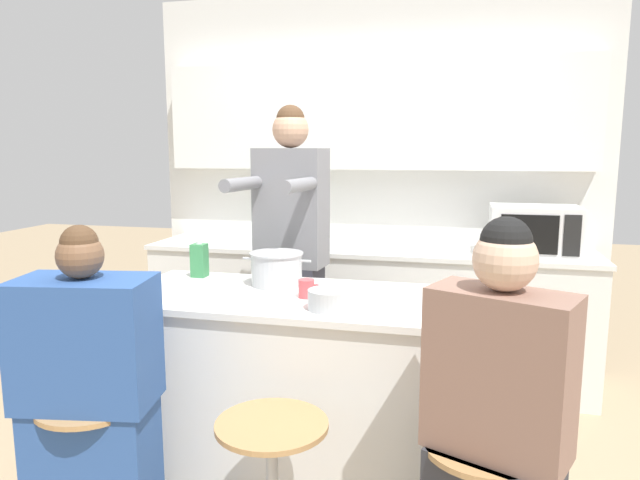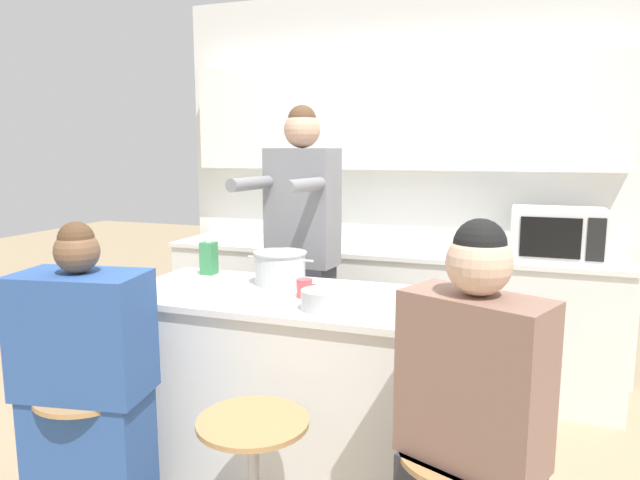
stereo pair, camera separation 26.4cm
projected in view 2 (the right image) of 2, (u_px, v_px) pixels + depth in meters
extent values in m
cube|color=silver|center=(396.00, 183.00, 4.15)|extent=(3.27, 0.06, 2.70)
cube|color=white|center=(394.00, 116.00, 3.97)|extent=(3.01, 0.16, 0.75)
cube|color=white|center=(383.00, 315.00, 3.97)|extent=(3.01, 0.59, 0.89)
cube|color=silver|center=(384.00, 250.00, 3.90)|extent=(3.04, 0.62, 0.03)
cube|color=black|center=(315.00, 476.00, 2.75)|extent=(1.72, 0.61, 0.06)
cube|color=white|center=(315.00, 388.00, 2.68)|extent=(1.80, 0.69, 0.84)
cube|color=silver|center=(315.00, 299.00, 2.62)|extent=(1.84, 0.73, 0.03)
cylinder|color=#B7BABC|center=(92.00, 464.00, 2.34)|extent=(0.04, 0.04, 0.59)
cylinder|color=tan|center=(87.00, 394.00, 2.29)|extent=(0.41, 0.41, 0.02)
cylinder|color=tan|center=(253.00, 422.00, 2.06)|extent=(0.41, 0.41, 0.02)
cylinder|color=tan|center=(462.00, 456.00, 1.83)|extent=(0.41, 0.41, 0.02)
cube|color=#383842|center=(303.00, 341.00, 3.39)|extent=(0.36, 0.25, 0.93)
cube|color=slate|center=(302.00, 207.00, 3.26)|extent=(0.41, 0.26, 0.67)
cylinder|color=slate|center=(250.00, 184.00, 3.04)|extent=(0.10, 0.37, 0.07)
cylinder|color=slate|center=(305.00, 185.00, 2.91)|extent=(0.10, 0.37, 0.07)
sphere|color=tan|center=(302.00, 130.00, 3.19)|extent=(0.22, 0.22, 0.20)
sphere|color=#513823|center=(302.00, 119.00, 3.18)|extent=(0.17, 0.17, 0.16)
cube|color=#2D5193|center=(91.00, 465.00, 2.33)|extent=(0.50, 0.34, 0.63)
cube|color=#2D5193|center=(83.00, 334.00, 2.24)|extent=(0.54, 0.37, 0.49)
sphere|color=brown|center=(77.00, 251.00, 2.19)|extent=(0.20, 0.20, 0.17)
sphere|color=#513823|center=(76.00, 239.00, 2.18)|extent=(0.16, 0.16, 0.14)
cube|color=#896656|center=(474.00, 380.00, 1.74)|extent=(0.49, 0.38, 0.53)
sphere|color=#DBB293|center=(479.00, 263.00, 1.69)|extent=(0.26, 0.26, 0.20)
sphere|color=black|center=(480.00, 245.00, 1.68)|extent=(0.21, 0.21, 0.16)
cylinder|color=#B7BABC|center=(280.00, 269.00, 2.84)|extent=(0.25, 0.25, 0.16)
cylinder|color=#B7BABC|center=(280.00, 252.00, 2.82)|extent=(0.27, 0.27, 0.01)
cylinder|color=#B7BABC|center=(253.00, 257.00, 2.88)|extent=(0.05, 0.01, 0.01)
cylinder|color=#B7BABC|center=(308.00, 261.00, 2.78)|extent=(0.05, 0.01, 0.01)
cylinder|color=#B7BABC|center=(322.00, 300.00, 2.39)|extent=(0.18, 0.18, 0.08)
cylinder|color=#DB4C51|center=(304.00, 288.00, 2.59)|extent=(0.07, 0.07, 0.08)
torus|color=#DB4C51|center=(314.00, 288.00, 2.57)|extent=(0.04, 0.01, 0.04)
cube|color=#38844C|center=(209.00, 258.00, 3.06)|extent=(0.07, 0.07, 0.17)
cylinder|color=white|center=(208.00, 241.00, 3.05)|extent=(0.03, 0.03, 0.02)
cube|color=white|center=(558.00, 234.00, 3.48)|extent=(0.54, 0.36, 0.31)
cube|color=black|center=(550.00, 238.00, 3.33)|extent=(0.34, 0.01, 0.24)
cube|color=black|center=(596.00, 240.00, 3.25)|extent=(0.10, 0.01, 0.25)
cylinder|color=#A86042|center=(291.00, 237.00, 4.12)|extent=(0.15, 0.15, 0.08)
sphere|color=#336633|center=(291.00, 220.00, 4.10)|extent=(0.21, 0.21, 0.21)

